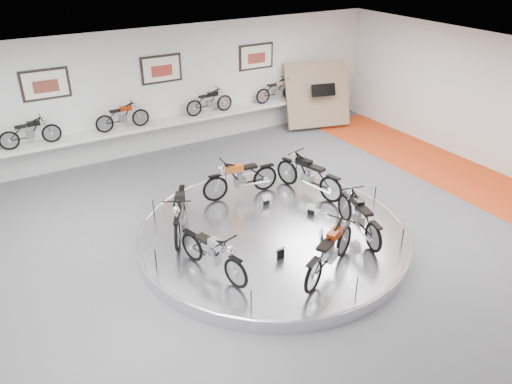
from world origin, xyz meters
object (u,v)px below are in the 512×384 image
display_platform (273,234)px  bike_b (241,177)px  bike_a (309,174)px  shelf (169,122)px  bike_d (213,253)px  bike_e (330,250)px  bike_c (180,212)px  bike_f (359,215)px

display_platform → bike_b: (0.19, 1.89, 0.68)m
bike_a → shelf: bearing=3.5°
shelf → bike_d: 7.48m
shelf → bike_a: size_ratio=5.91×
bike_e → shelf: bearing=63.7°
bike_b → bike_d: bearing=56.2°
bike_a → bike_e: 3.55m
shelf → bike_c: size_ratio=5.95×
shelf → bike_b: bearing=-87.7°
shelf → bike_f: bike_f is taller
display_platform → bike_b: bike_b is taller
bike_c → bike_f: bearing=85.3°
shelf → bike_b: (0.19, -4.51, -0.17)m
bike_e → bike_f: 1.68m
bike_b → bike_c: bike_c is taller
bike_b → bike_e: bearing=93.3°
bike_c → bike_e: (2.01, -3.01, -0.00)m
bike_c → bike_d: bike_c is taller
display_platform → shelf: (0.00, 6.40, 0.85)m
bike_c → bike_f: bike_c is taller
bike_a → bike_c: size_ratio=1.01×
bike_e → bike_d: bearing=122.9°
display_platform → bike_a: bike_a is taller
bike_a → bike_e: bearing=135.6°
display_platform → bike_f: size_ratio=3.67×
display_platform → bike_d: size_ratio=3.82×
bike_c → bike_d: (-0.05, -1.81, -0.05)m
bike_b → bike_e: size_ratio=0.99×
bike_a → bike_d: size_ratio=1.11×
bike_f → display_platform: bearing=65.7°
bike_b → bike_d: (-2.15, -2.70, -0.04)m
display_platform → bike_f: bearing=-37.5°
bike_e → bike_f: bearing=1.7°
bike_b → bike_d: bike_b is taller
bike_c → bike_f: size_ratio=1.06×
bike_d → bike_e: (2.05, -1.20, 0.05)m
bike_a → bike_c: bearing=76.1°
bike_a → bike_c: (-3.73, -0.10, -0.00)m
bike_f → bike_e: bearing=131.9°
bike_b → bike_d: size_ratio=1.08×
display_platform → shelf: 6.46m
bike_c → shelf: bearing=-172.0°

